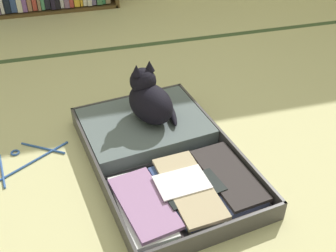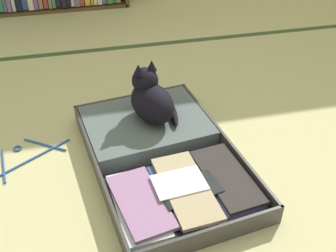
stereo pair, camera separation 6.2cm
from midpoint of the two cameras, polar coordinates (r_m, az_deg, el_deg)
ground_plane at (r=1.73m, az=-0.07°, el=-9.27°), size 10.00×10.00×0.00m
tatami_border at (r=2.85m, az=-6.40°, el=10.56°), size 4.80×0.05×0.00m
open_suitcase at (r=1.86m, az=-0.19°, el=-3.48°), size 0.72×1.02×0.09m
black_cat at (r=1.93m, az=-1.48°, el=3.71°), size 0.25×0.30×0.28m
clothes_hanger at (r=1.99m, az=-18.02°, el=-3.94°), size 0.36×0.29×0.01m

